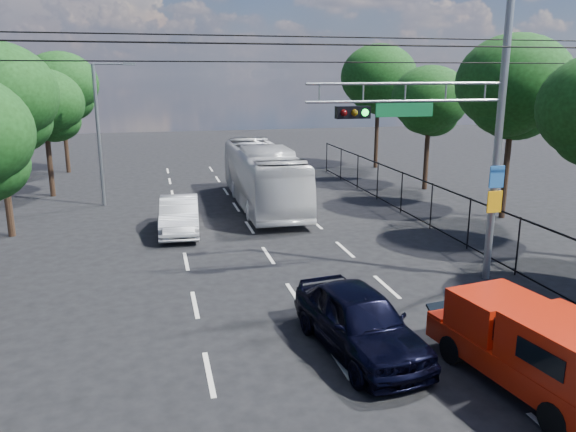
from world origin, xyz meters
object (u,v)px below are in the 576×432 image
object	(u,v)px
red_pickup	(534,347)
navy_hatchback	(359,321)
white_bus	(263,176)
white_van	(179,215)
signal_mast	(465,118)

from	to	relation	value
red_pickup	navy_hatchback	bearing A→B (deg)	140.21
white_bus	white_van	world-z (taller)	white_bus
signal_mast	white_van	world-z (taller)	signal_mast
red_pickup	white_van	distance (m)	15.62
red_pickup	signal_mast	bearing A→B (deg)	74.66
signal_mast	navy_hatchback	distance (m)	7.45
red_pickup	navy_hatchback	world-z (taller)	red_pickup
navy_hatchback	white_van	bearing A→B (deg)	99.93
navy_hatchback	white_van	xyz separation A→B (m)	(-3.64, 11.71, -0.05)
white_van	white_bus	bearing A→B (deg)	46.50
red_pickup	white_bus	bearing A→B (deg)	96.82
white_bus	red_pickup	bearing A→B (deg)	-82.49
navy_hatchback	white_bus	bearing A→B (deg)	79.92
red_pickup	white_bus	xyz separation A→B (m)	(-2.19, 18.27, 0.55)
navy_hatchback	white_van	world-z (taller)	navy_hatchback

